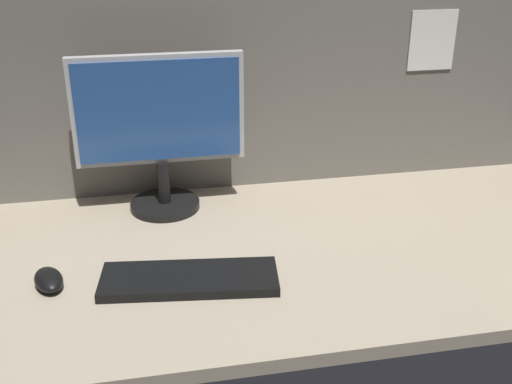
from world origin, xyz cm
name	(u,v)px	position (x,y,z in cm)	size (l,w,h in cm)	color
ground_plane	(302,247)	(0.00, 0.00, -1.50)	(180.00, 80.00, 3.00)	tan
cubicle_wall_back	(270,66)	(0.06, 37.50, 33.06)	(180.00, 5.50, 66.11)	slate
monitor	(160,126)	(-30.61, 25.12, 22.30)	(42.30, 18.00, 40.19)	black
keyboard	(189,279)	(-27.76, -12.75, 1.00)	(37.00, 13.00, 2.00)	black
mouse	(49,280)	(-56.52, -8.53, 1.70)	(5.60, 9.60, 3.40)	black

